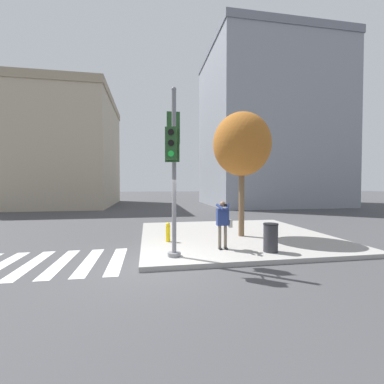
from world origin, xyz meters
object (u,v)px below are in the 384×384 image
(street_tree, at_px, (242,145))
(trash_bin, at_px, (271,238))
(person_photographer, at_px, (223,221))
(fire_hydrant, at_px, (168,232))
(traffic_signal_pole, at_px, (173,156))

(street_tree, bearing_deg, trash_bin, -89.74)
(person_photographer, distance_m, trash_bin, 1.64)
(street_tree, bearing_deg, fire_hydrant, -170.22)
(street_tree, height_order, trash_bin, street_tree)
(traffic_signal_pole, xyz_separation_m, street_tree, (3.18, 2.61, 0.83))
(traffic_signal_pole, xyz_separation_m, trash_bin, (3.20, -0.02, -2.60))
(person_photographer, xyz_separation_m, street_tree, (1.41, 1.99, 2.92))
(person_photographer, xyz_separation_m, fire_hydrant, (-1.77, 1.44, -0.61))
(person_photographer, bearing_deg, street_tree, 54.66)
(traffic_signal_pole, xyz_separation_m, person_photographer, (1.77, 0.62, -2.09))
(traffic_signal_pole, height_order, trash_bin, traffic_signal_pole)
(fire_hydrant, bearing_deg, person_photographer, -39.19)
(fire_hydrant, height_order, trash_bin, trash_bin)
(street_tree, bearing_deg, traffic_signal_pole, -140.63)
(traffic_signal_pole, xyz_separation_m, fire_hydrant, (-0.00, 2.06, -2.70))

